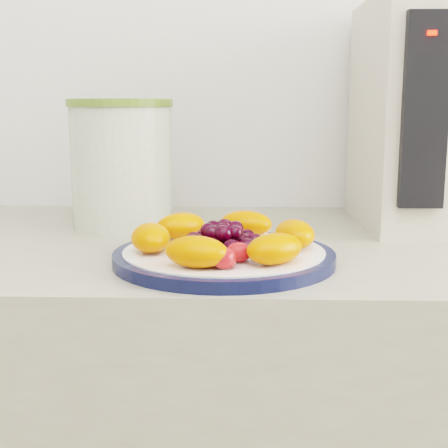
{
  "coord_description": "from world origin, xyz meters",
  "views": [
    {
      "loc": [
        -0.01,
        0.29,
        1.09
      ],
      "look_at": [
        -0.04,
        1.05,
        0.95
      ],
      "focal_mm": 50.0,
      "sensor_mm": 36.0,
      "label": 1
    }
  ],
  "objects": [
    {
      "name": "appliance_panel",
      "position": [
        0.24,
        1.18,
        1.09
      ],
      "size": [
        0.06,
        0.02,
        0.27
      ],
      "primitive_type": "cube",
      "rotation": [
        0.0,
        0.0,
        0.02
      ],
      "color": "black",
      "rests_on": "appliance_body"
    },
    {
      "name": "canister_lid",
      "position": [
        -0.21,
        1.29,
        1.1
      ],
      "size": [
        0.22,
        0.22,
        0.01
      ],
      "primitive_type": "cylinder",
      "rotation": [
        0.0,
        0.0,
        -0.41
      ],
      "color": "#58712B",
      "rests_on": "canister"
    },
    {
      "name": "fruit_plate",
      "position": [
        -0.04,
        1.04,
        0.93
      ],
      "size": [
        0.24,
        0.24,
        0.04
      ],
      "color": "#F54F00",
      "rests_on": "plate_face"
    },
    {
      "name": "appliance_body",
      "position": [
        0.28,
        1.33,
        1.08
      ],
      "size": [
        0.21,
        0.29,
        0.36
      ],
      "primitive_type": "cube",
      "rotation": [
        0.0,
        0.0,
        0.02
      ],
      "color": "beige",
      "rests_on": "counter"
    },
    {
      "name": "appliance_led",
      "position": [
        0.24,
        1.17,
        1.19
      ],
      "size": [
        0.01,
        0.01,
        0.01
      ],
      "primitive_type": "cube",
      "rotation": [
        0.0,
        0.0,
        0.02
      ],
      "color": "#FF0C05",
      "rests_on": "appliance_panel"
    },
    {
      "name": "plate_rim",
      "position": [
        -0.04,
        1.05,
        0.91
      ],
      "size": [
        0.28,
        0.28,
        0.01
      ],
      "primitive_type": "cylinder",
      "color": "black",
      "rests_on": "counter"
    },
    {
      "name": "plate_face",
      "position": [
        -0.04,
        1.05,
        0.91
      ],
      "size": [
        0.25,
        0.25,
        0.02
      ],
      "primitive_type": "cylinder",
      "color": "white",
      "rests_on": "counter"
    },
    {
      "name": "canister",
      "position": [
        -0.21,
        1.29,
        1.0
      ],
      "size": [
        0.21,
        0.21,
        0.19
      ],
      "primitive_type": "cylinder",
      "rotation": [
        0.0,
        0.0,
        -0.41
      ],
      "color": "#42590D",
      "rests_on": "counter"
    }
  ]
}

